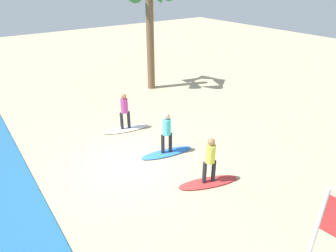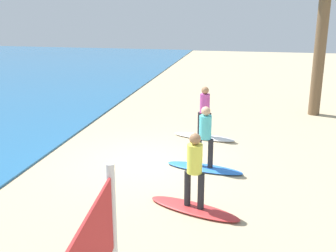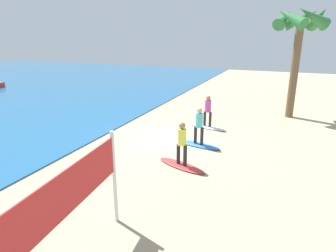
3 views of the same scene
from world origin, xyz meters
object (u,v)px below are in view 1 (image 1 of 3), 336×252
surfer_red (210,157)px  surfboard_white (126,129)px  surfer_blue (167,130)px  surfboard_red (208,182)px  surfboard_blue (167,153)px  surfer_white (124,109)px

surfer_red → surfboard_white: size_ratio=0.78×
surfer_red → surfboard_white: surfer_red is taller
surfer_blue → surfboard_white: bearing=6.8°
surfboard_red → surfer_red: bearing=19.3°
surfer_blue → surfboard_white: 2.89m
surfboard_blue → surfer_blue: (0.00, 0.00, 0.99)m
surfer_blue → surfer_white: same height
surfboard_blue → surfer_blue: size_ratio=1.28×
surfboard_blue → surfer_white: surfer_white is taller
surfboard_red → surfer_blue: 2.53m
surfer_blue → surfer_red: bearing=-178.9°
surfer_red → surfboard_blue: (2.33, 0.04, -0.99)m
surfboard_blue → surfboard_white: same height
surfboard_blue → surfer_white: (2.69, 0.32, 0.99)m
surfer_blue → surfboard_blue: bearing=-104.0°
surfer_blue → surfer_white: bearing=6.8°
surfboard_white → surfer_white: (-0.00, 0.00, 0.99)m
surfboard_red → surfboard_blue: bearing=-69.6°
surfboard_white → surfboard_red: bearing=107.4°
surfboard_blue → surfer_blue: 0.99m
surfboard_red → surfboard_white: 5.03m
surfboard_red → surfer_blue: (2.33, 0.04, 0.99)m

